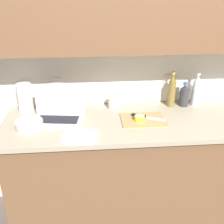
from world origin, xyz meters
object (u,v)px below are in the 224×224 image
bottle_oil_tall (184,95)px  bottle_green_soda (196,91)px  cutting_board (143,120)px  measuring_cup (114,103)px  lemon_half_cut (140,118)px  bottle_water_clear (172,91)px  bowl_white (29,124)px  laptop (59,112)px  knife (143,116)px  paper_towel_roll (25,98)px

bottle_oil_tall → bottle_green_soda: bearing=0.0°
cutting_board → measuring_cup: 0.31m
lemon_half_cut → bottle_green_soda: (0.51, 0.26, 0.10)m
bottle_water_clear → bowl_white: (-1.10, -0.28, -0.11)m
laptop → cutting_board: (0.62, -0.07, -0.05)m
bottle_green_soda → bowl_white: 1.34m
cutting_board → lemon_half_cut: (-0.03, -0.02, 0.02)m
knife → bottle_water_clear: bottle_water_clear is taller
bottle_oil_tall → bowl_white: (-1.21, -0.28, -0.07)m
bottle_water_clear → measuring_cup: bearing=-179.2°
knife → cutting_board: bearing=-69.9°
paper_towel_roll → knife: bearing=-13.3°
laptop → measuring_cup: laptop is taller
bowl_white → bottle_oil_tall: bearing=13.0°
measuring_cup → paper_towel_roll: size_ratio=0.52×
laptop → bottle_water_clear: bottle_water_clear is taller
measuring_cup → paper_towel_roll: bearing=179.1°
laptop → bottle_green_soda: 1.12m
bottle_oil_tall → measuring_cup: bearing=-179.4°
measuring_cup → knife: bearing=-45.7°
knife → bottle_water_clear: size_ratio=0.85×
cutting_board → bottle_green_soda: size_ratio=1.18×
bottle_oil_tall → measuring_cup: 0.58m
cutting_board → paper_towel_roll: 0.94m
bowl_white → lemon_half_cut: bearing=1.4°
bottle_green_soda → measuring_cup: bearing=-179.4°
lemon_half_cut → paper_towel_roll: (-0.87, 0.27, 0.09)m
laptop → lemon_half_cut: laptop is taller
bottle_green_soda → bowl_white: size_ratio=1.43×
paper_towel_roll → bottle_green_soda: bearing=-0.2°
paper_towel_roll → bottle_oil_tall: bearing=-0.2°
lemon_half_cut → bottle_water_clear: bottle_water_clear is taller
bottle_water_clear → lemon_half_cut: bearing=-139.7°
cutting_board → lemon_half_cut: bearing=-149.5°
laptop → measuring_cup: size_ratio=3.39×
paper_towel_roll → bowl_white: bearing=-75.8°
paper_towel_roll → lemon_half_cut: bearing=-17.0°
bottle_green_soda → bottle_water_clear: 0.21m
knife → paper_towel_roll: paper_towel_roll is taller
bottle_oil_tall → bottle_water_clear: bearing=180.0°
lemon_half_cut → measuring_cup: (-0.16, 0.25, 0.02)m
laptop → paper_towel_roll: 0.33m
laptop → bottle_oil_tall: bearing=17.5°
cutting_board → bowl_white: bearing=-177.4°
cutting_board → bowl_white: size_ratio=1.69×
bowl_white → paper_towel_roll: size_ratio=0.85×
lemon_half_cut → bowl_white: (-0.79, -0.02, -0.00)m
paper_towel_roll → bottle_water_clear: bearing=-0.2°
bottle_green_soda → bottle_water_clear: bottle_water_clear is taller
cutting_board → knife: size_ratio=1.32×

